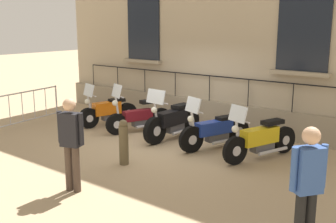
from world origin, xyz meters
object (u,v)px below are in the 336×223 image
Objects in this scene: motorcycle_yellow at (260,139)px; crowd_barrier at (28,106)px; motorcycle_orange at (108,111)px; pedestrian_standing at (308,183)px; bollard at (124,142)px; motorcycle_maroon at (138,117)px; motorcycle_blue at (215,131)px; motorcycle_black at (173,122)px; pedestrian_walking at (71,139)px.

crowd_barrier is at bearing -78.63° from motorcycle_yellow.
pedestrian_standing is at bearing 65.59° from motorcycle_orange.
crowd_barrier is 2.31× the size of bollard.
motorcycle_maroon reaches higher than motorcycle_orange.
bollard is (2.23, 1.58, 0.08)m from motorcycle_maroon.
motorcycle_orange is 1.86× the size of bollard.
motorcycle_orange is 0.92× the size of motorcycle_blue.
motorcycle_yellow is at bearing 88.39° from motorcycle_black.
motorcycle_black is (-0.04, 2.43, 0.05)m from motorcycle_orange.
motorcycle_maroon is at bearing 91.24° from motorcycle_orange.
bollard is (2.17, -2.19, 0.05)m from motorcycle_yellow.
motorcycle_blue is 1.25m from motorcycle_yellow.
motorcycle_blue is 0.97× the size of motorcycle_yellow.
bollard is 1.71m from pedestrian_walking.
motorcycle_orange is at bearing -89.40° from motorcycle_blue.
motorcycle_blue is at bearing 90.60° from motorcycle_orange.
motorcycle_maroon is 0.84× the size of crowd_barrier.
motorcycle_black is 2.56m from motorcycle_yellow.
motorcycle_blue reaches higher than crowd_barrier.
motorcycle_maroon is 6.80m from pedestrian_standing.
motorcycle_orange is at bearing -90.35° from motorcycle_yellow.
crowd_barrier is at bearing -75.57° from motorcycle_blue.
motorcycle_blue is 1.16× the size of pedestrian_walking.
motorcycle_maroon is 3.77m from motorcycle_yellow.
motorcycle_blue is at bearing 89.88° from motorcycle_black.
pedestrian_standing reaches higher than motorcycle_maroon.
pedestrian_standing is (3.29, 4.73, 0.54)m from motorcycle_black.
motorcycle_black is at bearing -90.12° from motorcycle_blue.
motorcycle_blue is 0.87× the size of crowd_barrier.
motorcycle_orange is at bearing -141.24° from pedestrian_walking.
motorcycle_yellow is at bearing 101.37° from crowd_barrier.
motorcycle_maroon reaches higher than motorcycle_black.
motorcycle_orange is 4.94m from pedestrian_walking.
motorcycle_yellow is (0.07, 1.24, 0.02)m from motorcycle_blue.
motorcycle_black is at bearing 90.73° from motorcycle_maroon.
motorcycle_yellow is 1.19× the size of pedestrian_standing.
pedestrian_walking reaches higher than bollard.
pedestrian_walking reaches higher than motorcycle_yellow.
pedestrian_standing is 1.01× the size of pedestrian_walking.
motorcycle_orange is 1.07× the size of pedestrian_walking.
motorcycle_orange is at bearing -89.01° from motorcycle_black.
motorcycle_yellow is 4.28m from pedestrian_walking.
pedestrian_standing reaches higher than motorcycle_orange.
motorcycle_orange is 3.74m from motorcycle_blue.
crowd_barrier is at bearing -65.35° from motorcycle_maroon.
pedestrian_walking reaches higher than crowd_barrier.
pedestrian_walking is (0.58, -4.09, -0.01)m from pedestrian_standing.
motorcycle_black is at bearing 108.55° from crowd_barrier.
pedestrian_walking is at bearing 38.76° from motorcycle_orange.
pedestrian_standing reaches higher than motorcycle_black.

